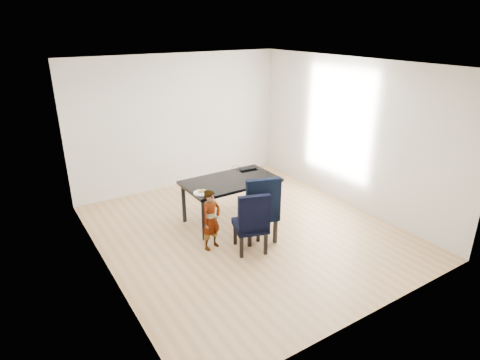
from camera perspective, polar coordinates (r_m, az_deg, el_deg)
floor at (r=6.75m, az=0.92°, el=-7.29°), size 4.50×5.00×0.01m
ceiling at (r=5.94m, az=1.08°, el=16.26°), size 4.50×5.00×0.01m
wall_back at (r=8.34m, az=-8.63°, el=8.15°), size 4.50×0.01×2.70m
wall_front at (r=4.49m, az=18.94°, el=-4.82°), size 4.50×0.01×2.70m
wall_left at (r=5.38m, az=-19.48°, el=-0.48°), size 0.01×5.00×2.70m
wall_right at (r=7.64m, az=15.34°, el=6.38°), size 0.01×5.00×2.70m
dining_table at (r=6.96m, az=-1.33°, el=-2.87°), size 1.60×0.90×0.75m
chair_left at (r=6.02m, az=1.47°, el=-5.78°), size 0.60×0.61×0.98m
chair_right at (r=6.32m, az=2.68°, el=-3.80°), size 0.67×0.69×1.10m
child at (r=6.08m, az=-4.11°, el=-5.67°), size 0.40×0.31×0.96m
plate at (r=6.32m, az=-5.53°, el=-1.83°), size 0.25×0.25×0.01m
sandwich at (r=6.30m, az=-5.44°, el=-1.55°), size 0.14×0.08×0.05m
laptop at (r=7.35m, az=1.02°, el=1.78°), size 0.37×0.25×0.03m
cable_tangle at (r=7.30m, az=0.03°, el=1.53°), size 0.20×0.20×0.01m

